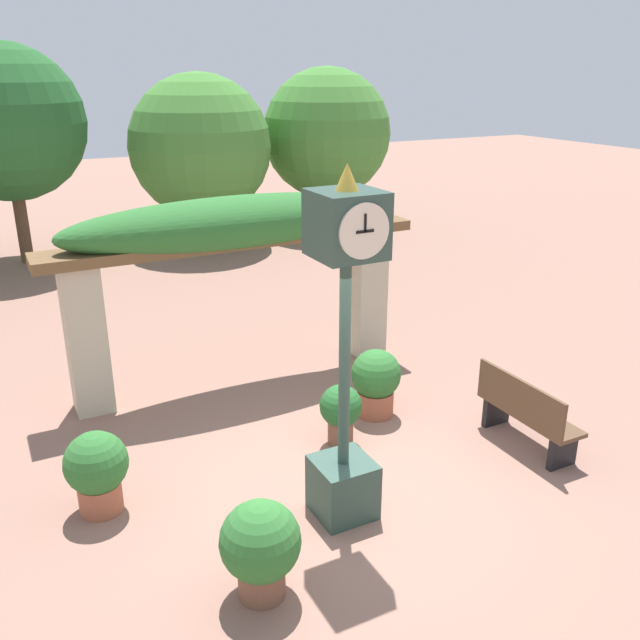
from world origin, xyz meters
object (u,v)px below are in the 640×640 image
(pedestal_clock, at_px, (345,357))
(potted_plant_near_right, at_px, (341,411))
(park_bench, at_px, (526,413))
(potted_plant_far_left, at_px, (260,546))
(potted_plant_near_left, at_px, (376,380))
(potted_plant_far_right, at_px, (97,469))

(pedestal_clock, relative_size, potted_plant_near_right, 4.62)
(potted_plant_near_right, bearing_deg, park_bench, -28.47)
(potted_plant_near_right, distance_m, potted_plant_far_left, 2.60)
(pedestal_clock, xyz_separation_m, park_bench, (2.55, 0.15, -1.30))
(potted_plant_near_left, distance_m, potted_plant_far_left, 3.44)
(potted_plant_near_left, relative_size, potted_plant_near_right, 1.18)
(potted_plant_near_left, bearing_deg, potted_plant_near_right, -150.10)
(park_bench, bearing_deg, pedestal_clock, 93.38)
(potted_plant_near_left, height_order, potted_plant_far_left, potted_plant_far_left)
(pedestal_clock, height_order, potted_plant_far_right, pedestal_clock)
(potted_plant_near_right, bearing_deg, potted_plant_near_left, 29.90)
(potted_plant_near_right, height_order, potted_plant_far_right, potted_plant_far_right)
(potted_plant_near_right, bearing_deg, potted_plant_far_left, -133.92)
(potted_plant_near_left, distance_m, potted_plant_far_right, 3.59)
(potted_plant_far_left, xyz_separation_m, park_bench, (3.72, 0.83, -0.07))
(pedestal_clock, height_order, park_bench, pedestal_clock)
(potted_plant_near_left, height_order, potted_plant_near_right, potted_plant_near_left)
(potted_plant_near_left, height_order, park_bench, potted_plant_near_left)
(pedestal_clock, bearing_deg, potted_plant_near_right, 62.04)
(pedestal_clock, bearing_deg, potted_plant_far_right, 151.87)
(potted_plant_near_left, bearing_deg, park_bench, -51.71)
(potted_plant_far_right, distance_m, park_bench, 4.83)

